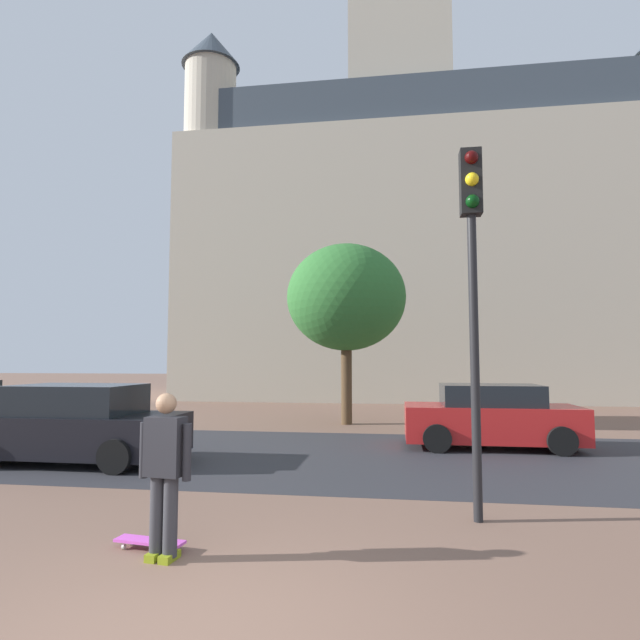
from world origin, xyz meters
The scene contains 9 objects.
ground_plane centered at (0.00, 10.00, 0.00)m, with size 120.00×120.00×0.00m, color brown.
street_asphalt_strip centered at (0.00, 7.58, 0.00)m, with size 120.00×6.82×0.00m, color #2D2D33.
landmark_building centered at (3.12, 25.86, 10.02)m, with size 26.65×10.15×35.94m.
person_skater centered at (-0.79, 1.48, 0.96)m, with size 0.61×0.33×1.73m.
skateboard centered at (-1.06, 1.72, 0.09)m, with size 0.82×0.31×0.11m.
car_red centered at (3.89, 9.09, 0.72)m, with size 4.03×1.96×1.50m.
car_black centered at (-4.88, 6.08, 0.75)m, with size 4.32×2.09×1.57m.
traffic_light_pole centered at (2.68, 3.24, 3.43)m, with size 0.28×0.34×4.94m.
tree_curb_far centered at (0.07, 13.06, 4.13)m, with size 3.92×3.92×5.91m.
Camera 1 is at (1.64, -3.79, 2.09)m, focal length 28.90 mm.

